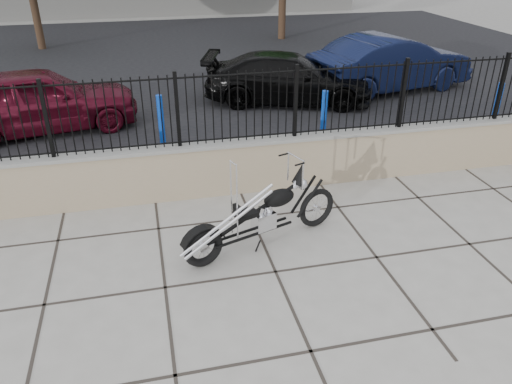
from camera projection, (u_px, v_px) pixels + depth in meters
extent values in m
plane|color=#99968E|center=(276.00, 272.00, 6.84)|extent=(90.00, 90.00, 0.00)
plane|color=black|center=(183.00, 63.00, 17.62)|extent=(30.00, 30.00, 0.00)
cube|color=gray|center=(239.00, 166.00, 8.77)|extent=(14.00, 0.36, 0.96)
cube|color=black|center=(238.00, 107.00, 8.27)|extent=(14.00, 0.08, 1.20)
imported|color=#4F0B1B|center=(38.00, 100.00, 11.33)|extent=(4.59, 2.51, 1.48)
imported|color=black|center=(288.00, 78.00, 13.33)|extent=(4.82, 3.09, 1.30)
imported|color=black|center=(391.00, 63.00, 14.26)|extent=(5.04, 2.69, 1.58)
cylinder|color=#0B1BA8|center=(161.00, 120.00, 10.71)|extent=(0.15, 0.15, 1.09)
cylinder|color=#0C42BD|center=(324.00, 115.00, 11.00)|extent=(0.16, 0.16, 1.09)
cylinder|color=#0C20BE|center=(497.00, 107.00, 11.48)|extent=(0.17, 0.17, 1.12)
cylinder|color=#382619|center=(35.00, 10.00, 19.10)|extent=(0.29, 0.29, 2.93)
cylinder|color=#382619|center=(282.00, 1.00, 20.91)|extent=(0.31, 0.31, 3.10)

